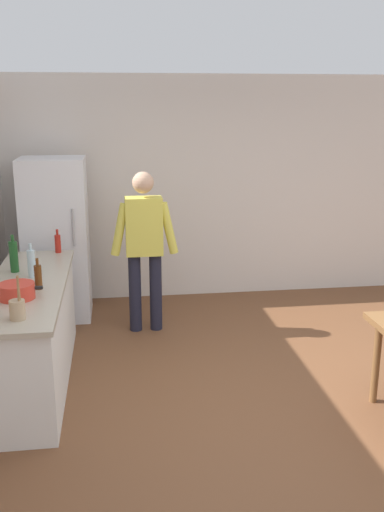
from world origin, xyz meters
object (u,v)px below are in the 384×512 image
at_px(cooking_pot, 17,291).
at_px(utensil_jar, 17,309).
at_px(refrigerator, 56,239).
at_px(bottle_water_clear, 31,263).
at_px(person, 144,241).
at_px(bottle_wine_green, 14,256).
at_px(bottle_sauce_red, 58,243).
at_px(bottle_beer_brown, 38,277).

bearing_deg(cooking_pot, utensil_jar, -80.35).
xyz_separation_m(refrigerator, bottle_water_clear, (-0.07, -1.42, 0.13)).
bearing_deg(person, utensil_jar, -117.82).
relative_size(refrigerator, bottle_water_clear, 6.00).
relative_size(cooking_pot, bottle_wine_green, 1.18).
bearing_deg(bottle_sauce_red, bottle_water_clear, -100.17).
distance_m(person, bottle_beer_brown, 1.53).
relative_size(bottle_beer_brown, bottle_sauce_red, 1.08).
xyz_separation_m(refrigerator, bottle_beer_brown, (0.02, -1.76, 0.11)).
xyz_separation_m(cooking_pot, bottle_sauce_red, (0.19, 1.39, 0.04)).
bearing_deg(utensil_jar, refrigerator, 89.01).
bearing_deg(refrigerator, bottle_sauce_red, -82.79).
bearing_deg(utensil_jar, person, 62.18).
bearing_deg(bottle_beer_brown, bottle_sauce_red, 87.43).
bearing_deg(person, bottle_sauce_red, -177.88).
bearing_deg(utensil_jar, bottle_wine_green, 99.89).
height_order(refrigerator, cooking_pot, refrigerator).
bearing_deg(refrigerator, bottle_water_clear, -93.03).
relative_size(bottle_sauce_red, bottle_water_clear, 0.80).
distance_m(person, utensil_jar, 2.13).
bearing_deg(bottle_water_clear, utensil_jar, -88.15).
bearing_deg(bottle_wine_green, bottle_beer_brown, -62.79).
distance_m(refrigerator, bottle_sauce_red, 0.60).
xyz_separation_m(bottle_wine_green, bottle_water_clear, (0.18, -0.18, -0.02)).
distance_m(refrigerator, bottle_wine_green, 1.27).
relative_size(refrigerator, bottle_sauce_red, 7.50).
xyz_separation_m(utensil_jar, bottle_sauce_red, (0.12, 1.85, 0.02)).
height_order(cooking_pot, bottle_water_clear, bottle_water_clear).
distance_m(person, cooking_pot, 1.78).
distance_m(bottle_wine_green, bottle_water_clear, 0.26).
height_order(person, cooking_pot, person).
bearing_deg(person, bottle_beer_brown, -127.51).
distance_m(utensil_jar, bottle_beer_brown, 0.67).
bearing_deg(bottle_sauce_red, cooking_pot, -97.94).
xyz_separation_m(cooking_pot, bottle_beer_brown, (0.14, 0.21, 0.05)).
distance_m(utensil_jar, bottle_water_clear, 1.02).
xyz_separation_m(refrigerator, bottle_wine_green, (-0.25, -1.23, 0.15)).
bearing_deg(bottle_sauce_red, utensil_jar, -93.60).
height_order(cooking_pot, bottle_sauce_red, bottle_sauce_red).
xyz_separation_m(person, bottle_wine_green, (-1.20, -0.68, 0.07)).
height_order(utensil_jar, bottle_beer_brown, utensil_jar).
height_order(cooking_pot, bottle_beer_brown, bottle_beer_brown).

